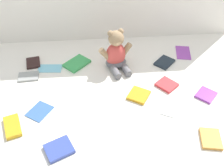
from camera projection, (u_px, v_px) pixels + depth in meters
ground_plane at (107, 86)px, 1.40m from camera, size 3.20×3.20×0.00m
teddy_bear at (116, 54)px, 1.47m from camera, size 0.19×0.19×0.23m
book_case_0 at (77, 63)px, 1.54m from camera, size 0.17×0.17×0.02m
book_case_1 at (33, 63)px, 1.54m from camera, size 0.09×0.11×0.01m
book_case_2 at (12, 126)px, 1.19m from camera, size 0.10×0.14×0.02m
book_case_3 at (167, 85)px, 1.40m from camera, size 0.13×0.13×0.02m
book_case_4 at (206, 95)px, 1.34m from camera, size 0.13×0.13×0.01m
book_case_5 at (183, 52)px, 1.62m from camera, size 0.11×0.15×0.01m
book_case_6 at (29, 76)px, 1.45m from camera, size 0.11×0.08×0.01m
book_case_7 at (40, 111)px, 1.26m from camera, size 0.14×0.14×0.01m
book_case_8 at (59, 149)px, 1.10m from camera, size 0.14×0.13×0.02m
book_case_9 at (139, 95)px, 1.34m from camera, size 0.13×0.13×0.02m
book_case_10 at (50, 68)px, 1.51m from camera, size 0.14×0.08×0.01m
book_case_11 at (164, 62)px, 1.55m from camera, size 0.14×0.14×0.01m
book_case_12 at (211, 139)px, 1.14m from camera, size 0.10×0.12×0.01m
book_case_13 at (168, 109)px, 1.28m from camera, size 0.10×0.11×0.01m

